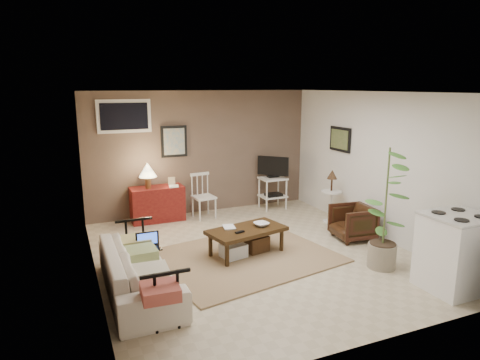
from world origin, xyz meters
name	(u,v)px	position (x,y,z in m)	size (l,w,h in m)	color
floor	(254,255)	(0.00, 0.00, 0.00)	(5.00, 5.00, 0.00)	#C1B293
art_back	(174,141)	(-0.55, 2.48, 1.45)	(0.50, 0.03, 0.60)	black
art_right	(340,139)	(2.23, 1.05, 1.52)	(0.03, 0.60, 0.45)	black
window	(124,116)	(-1.45, 2.48, 1.95)	(0.96, 0.03, 0.60)	silver
rug	(244,257)	(-0.19, -0.04, 0.01)	(2.51, 2.01, 0.02)	#987A58
coffee_table	(246,239)	(-0.11, 0.05, 0.24)	(1.25, 0.83, 0.44)	#321E0D
sofa	(139,264)	(-1.80, -0.54, 0.38)	(1.95, 0.57, 0.76)	#EFE7CF
sofa_pillows	(146,263)	(-1.75, -0.76, 0.47)	(0.38, 1.86, 0.13)	beige
sofa_end_rails	(148,266)	(-1.69, -0.54, 0.33)	(0.53, 1.95, 0.66)	black
laptop	(148,243)	(-1.61, -0.20, 0.49)	(0.30, 0.22, 0.20)	black
red_console	(157,201)	(-0.98, 2.23, 0.39)	(0.97, 0.43, 1.13)	maroon
spindle_chair	(203,197)	(-0.11, 2.09, 0.40)	(0.43, 0.43, 0.85)	silver
tv_stand	(273,181)	(1.40, 2.12, 0.58)	(0.51, 0.49, 1.09)	silver
side_table	(331,190)	(1.96, 0.88, 0.62)	(0.37, 0.37, 0.99)	silver
armchair	(353,221)	(1.78, 0.00, 0.31)	(0.61, 0.57, 0.62)	black
potted_plant	(386,204)	(1.45, -1.10, 0.91)	(0.43, 0.43, 1.72)	gray
stove	(455,252)	(1.83, -1.95, 0.48)	(0.74, 0.69, 0.97)	white
bowl	(261,219)	(0.15, 0.08, 0.52)	(0.22, 0.05, 0.22)	#321E0D
book_table	(223,221)	(-0.42, 0.21, 0.53)	(0.17, 0.02, 0.23)	#321E0D
book_console	(169,181)	(-0.75, 2.14, 0.76)	(0.17, 0.02, 0.22)	#321E0D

